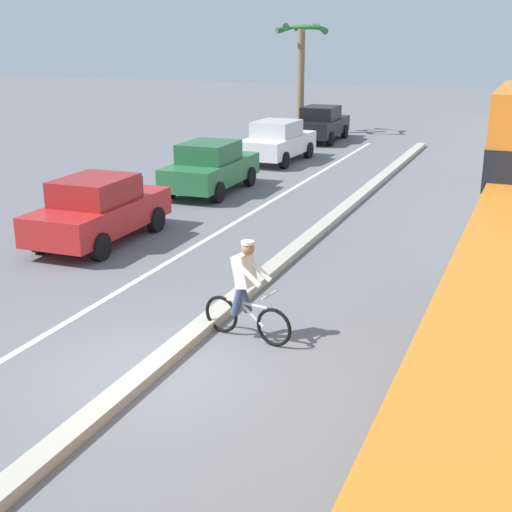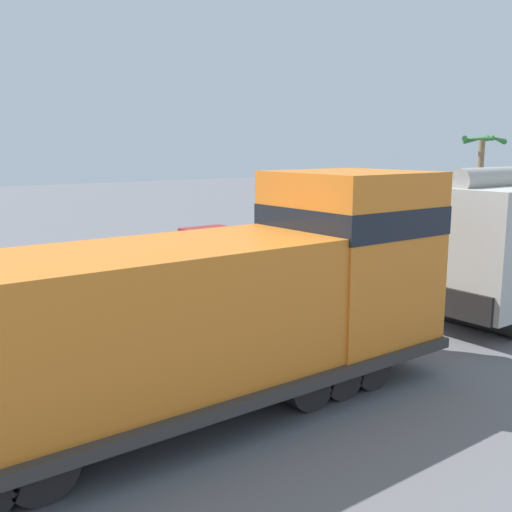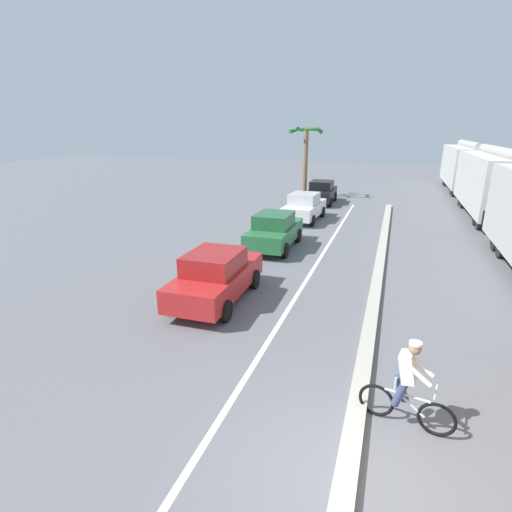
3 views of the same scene
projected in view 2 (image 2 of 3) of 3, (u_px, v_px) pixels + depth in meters
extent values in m
plane|color=slate|center=(131.00, 323.00, 16.14)|extent=(120.00, 120.00, 0.00)
cube|color=#B2AD9E|center=(299.00, 289.00, 19.66)|extent=(0.36, 36.00, 0.16)
cube|color=silver|center=(255.00, 278.00, 21.57)|extent=(0.14, 36.00, 0.01)
cube|color=orange|center=(128.00, 324.00, 9.59)|extent=(2.70, 9.86, 2.40)
cube|color=orange|center=(349.00, 256.00, 12.44)|extent=(2.80, 2.80, 3.50)
cube|color=black|center=(350.00, 218.00, 12.29)|extent=(2.83, 2.83, 0.56)
cube|color=#383533|center=(163.00, 385.00, 10.16)|extent=(3.10, 11.60, 0.20)
cylinder|color=#4C4947|center=(163.00, 394.00, 10.19)|extent=(1.10, 3.00, 1.10)
cylinder|color=black|center=(333.00, 349.00, 12.55)|extent=(2.40, 1.00, 1.00)
cylinder|color=black|center=(304.00, 357.00, 12.08)|extent=(2.40, 1.00, 1.00)
cylinder|color=black|center=(273.00, 366.00, 11.60)|extent=(2.40, 1.00, 1.00)
cylinder|color=black|center=(19.00, 437.00, 8.78)|extent=(2.40, 1.00, 1.00)
cube|color=black|center=(444.00, 301.00, 14.68)|extent=(2.61, 0.10, 0.70)
cylinder|color=black|center=(501.00, 305.00, 16.29)|extent=(2.46, 0.90, 0.90)
cylinder|color=black|center=(478.00, 311.00, 15.65)|extent=(2.46, 0.90, 0.90)
cube|color=red|center=(213.00, 252.00, 23.08)|extent=(1.78, 4.23, 0.70)
cube|color=maroon|center=(209.00, 236.00, 22.87)|extent=(1.54, 1.93, 0.60)
cube|color=#1E232D|center=(231.00, 235.00, 23.49)|extent=(1.43, 0.15, 0.51)
cylinder|color=black|center=(228.00, 254.00, 24.56)|extent=(0.23, 0.64, 0.64)
cylinder|color=black|center=(252.00, 260.00, 23.31)|extent=(0.23, 0.64, 0.64)
cylinder|color=black|center=(173.00, 262.00, 22.98)|extent=(0.23, 0.64, 0.64)
cylinder|color=black|center=(196.00, 269.00, 21.73)|extent=(0.23, 0.64, 0.64)
cube|color=#286B3D|center=(330.00, 238.00, 26.66)|extent=(1.77, 4.23, 0.70)
cube|color=#225B34|center=(328.00, 224.00, 26.45)|extent=(1.53, 1.93, 0.60)
cube|color=#1E232D|center=(343.00, 223.00, 27.06)|extent=(1.43, 0.14, 0.51)
cylinder|color=black|center=(337.00, 241.00, 28.14)|extent=(0.23, 0.64, 0.64)
cylinder|color=black|center=(363.00, 245.00, 26.88)|extent=(0.23, 0.64, 0.64)
cylinder|color=black|center=(296.00, 246.00, 26.57)|extent=(0.23, 0.64, 0.64)
cylinder|color=black|center=(321.00, 251.00, 25.31)|extent=(0.23, 0.64, 0.64)
cube|color=silver|center=(417.00, 227.00, 30.21)|extent=(1.87, 4.26, 0.70)
cube|color=beige|center=(416.00, 215.00, 30.01)|extent=(1.57, 1.96, 0.60)
cube|color=#1E232D|center=(429.00, 214.00, 30.58)|extent=(1.43, 0.18, 0.51)
cylinder|color=black|center=(421.00, 230.00, 31.65)|extent=(0.25, 0.65, 0.64)
cylinder|color=black|center=(446.00, 234.00, 30.35)|extent=(0.25, 0.65, 0.64)
cylinder|color=black|center=(387.00, 234.00, 30.20)|extent=(0.25, 0.65, 0.64)
cylinder|color=black|center=(412.00, 238.00, 28.89)|extent=(0.25, 0.65, 0.64)
cube|color=black|center=(484.00, 218.00, 33.81)|extent=(1.79, 4.24, 0.70)
cube|color=black|center=(484.00, 207.00, 33.60)|extent=(1.54, 1.93, 0.60)
cube|color=#1E232D|center=(493.00, 207.00, 34.21)|extent=(1.43, 0.15, 0.51)
cylinder|color=black|center=(484.00, 221.00, 35.28)|extent=(0.23, 0.64, 0.64)
cylinder|color=black|center=(510.00, 224.00, 34.04)|extent=(0.23, 0.64, 0.64)
cylinder|color=black|center=(458.00, 225.00, 33.70)|extent=(0.23, 0.64, 0.64)
cylinder|color=black|center=(484.00, 228.00, 32.45)|extent=(0.23, 0.64, 0.64)
torus|color=black|center=(207.00, 313.00, 15.93)|extent=(0.66, 0.18, 0.66)
torus|color=black|center=(193.00, 304.00, 16.86)|extent=(0.66, 0.18, 0.66)
cylinder|color=silver|center=(200.00, 297.00, 16.34)|extent=(0.78, 0.19, 0.05)
cylinder|color=silver|center=(201.00, 305.00, 16.29)|extent=(0.48, 0.14, 0.36)
cylinder|color=silver|center=(197.00, 290.00, 16.51)|extent=(0.04, 0.04, 0.30)
cylinder|color=silver|center=(206.00, 292.00, 15.90)|extent=(0.12, 0.48, 0.04)
cylinder|color=#38476B|center=(202.00, 294.00, 16.48)|extent=(0.32, 0.19, 0.52)
cylinder|color=#38476B|center=(195.00, 295.00, 16.40)|extent=(0.29, 0.19, 0.52)
cube|color=white|center=(199.00, 277.00, 16.28)|extent=(0.38, 0.39, 0.57)
sphere|color=#9E7051|center=(199.00, 263.00, 16.15)|extent=(0.22, 0.22, 0.22)
cylinder|color=white|center=(199.00, 259.00, 16.13)|extent=(0.22, 0.22, 0.05)
cylinder|color=white|center=(207.00, 278.00, 16.18)|extent=(0.47, 0.17, 0.36)
cylinder|color=white|center=(196.00, 279.00, 16.04)|extent=(0.47, 0.17, 0.36)
cylinder|color=#846647|center=(479.00, 183.00, 35.95)|extent=(0.36, 0.36, 5.08)
cone|color=#2D7033|center=(496.00, 139.00, 34.75)|extent=(0.42, 1.84, 0.67)
cone|color=#2D7033|center=(494.00, 139.00, 35.85)|extent=(1.83, 0.70, 0.34)
cone|color=#2D7033|center=(478.00, 139.00, 36.36)|extent=(1.46, 1.58, 0.63)
cone|color=#2D7033|center=(466.00, 139.00, 35.86)|extent=(1.13, 1.75, 0.36)
cone|color=#2D7033|center=(478.00, 139.00, 34.78)|extent=(1.83, 0.80, 0.38)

